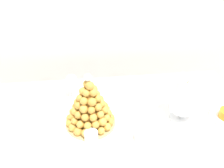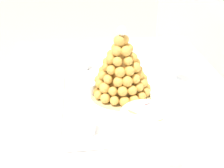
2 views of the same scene
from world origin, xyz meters
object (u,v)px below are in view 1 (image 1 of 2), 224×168
at_px(dessert_cup_left, 36,146).
at_px(macaron_goblet, 184,95).
at_px(croquembouche, 90,106).
at_px(wine_glass, 72,81).
at_px(creme_brulee_ramekin, 52,130).
at_px(serving_tray, 91,132).
at_px(dessert_cup_mid_left, 91,137).
at_px(dessert_cup_centre, 142,136).

bearing_deg(dessert_cup_left, macaron_goblet, 11.17).
xyz_separation_m(croquembouche, wine_glass, (-0.09, 0.25, -0.01)).
distance_m(dessert_cup_left, creme_brulee_ramekin, 0.12).
height_order(serving_tray, croquembouche, croquembouche).
distance_m(serving_tray, dessert_cup_left, 0.25).
height_order(dessert_cup_left, macaron_goblet, macaron_goblet).
relative_size(serving_tray, wine_glass, 4.16).
height_order(serving_tray, wine_glass, wine_glass).
height_order(dessert_cup_left, dessert_cup_mid_left, dessert_cup_left).
bearing_deg(wine_glass, macaron_goblet, -25.44).
bearing_deg(wine_glass, dessert_cup_mid_left, -76.71).
relative_size(dessert_cup_left, macaron_goblet, 0.25).
height_order(serving_tray, dessert_cup_centre, dessert_cup_centre).
relative_size(dessert_cup_centre, creme_brulee_ramekin, 0.76).
height_order(croquembouche, wine_glass, croquembouche).
relative_size(creme_brulee_ramekin, wine_glass, 0.55).
height_order(creme_brulee_ramekin, macaron_goblet, macaron_goblet).
height_order(creme_brulee_ramekin, wine_glass, wine_glass).
xyz_separation_m(dessert_cup_mid_left, dessert_cup_centre, (0.22, -0.02, -0.00)).
distance_m(croquembouche, dessert_cup_centre, 0.28).
bearing_deg(dessert_cup_left, croquembouche, 31.68).
bearing_deg(macaron_goblet, serving_tray, -173.82).
xyz_separation_m(serving_tray, croquembouche, (0.00, 0.06, 0.11)).
relative_size(serving_tray, macaron_goblet, 2.54).
height_order(croquembouche, dessert_cup_left, croquembouche).
distance_m(croquembouche, creme_brulee_ramekin, 0.21).
xyz_separation_m(serving_tray, dessert_cup_left, (-0.23, -0.09, 0.03)).
height_order(dessert_cup_centre, wine_glass, wine_glass).
distance_m(dessert_cup_mid_left, macaron_goblet, 0.49).
xyz_separation_m(serving_tray, creme_brulee_ramekin, (-0.18, 0.02, 0.01)).
relative_size(creme_brulee_ramekin, macaron_goblet, 0.34).
xyz_separation_m(dessert_cup_centre, creme_brulee_ramekin, (-0.40, 0.11, -0.01)).
bearing_deg(dessert_cup_mid_left, croquembouche, 89.09).
xyz_separation_m(dessert_cup_mid_left, wine_glass, (-0.09, 0.38, 0.08)).
height_order(serving_tray, dessert_cup_left, dessert_cup_left).
bearing_deg(creme_brulee_ramekin, dessert_cup_left, -117.17).
height_order(croquembouche, dessert_cup_mid_left, croquembouche).
distance_m(creme_brulee_ramekin, macaron_goblet, 0.65).
relative_size(macaron_goblet, wine_glass, 1.64).
bearing_deg(wine_glass, creme_brulee_ramekin, -107.46).
height_order(dessert_cup_left, creme_brulee_ramekin, dessert_cup_left).
relative_size(serving_tray, dessert_cup_centre, 10.02).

